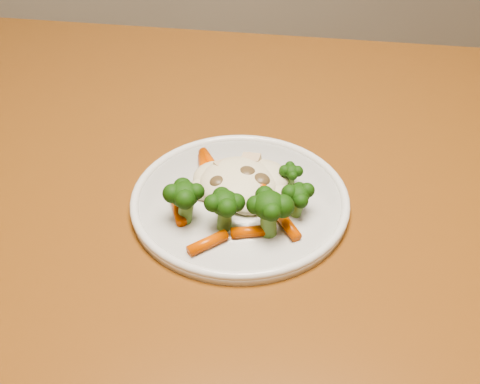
# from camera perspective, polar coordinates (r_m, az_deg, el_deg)

# --- Properties ---
(dining_table) EXTENTS (1.37, 1.08, 0.75)m
(dining_table) POSITION_cam_1_polar(r_m,az_deg,el_deg) (0.80, -0.54, -3.87)
(dining_table) COLOR brown
(dining_table) RESTS_ON ground
(plate) EXTENTS (0.25, 0.25, 0.01)m
(plate) POSITION_cam_1_polar(r_m,az_deg,el_deg) (0.69, 0.00, -0.93)
(plate) COLOR silver
(plate) RESTS_ON dining_table
(meal) EXTENTS (0.17, 0.18, 0.05)m
(meal) POSITION_cam_1_polar(r_m,az_deg,el_deg) (0.67, -0.01, 0.08)
(meal) COLOR beige
(meal) RESTS_ON plate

